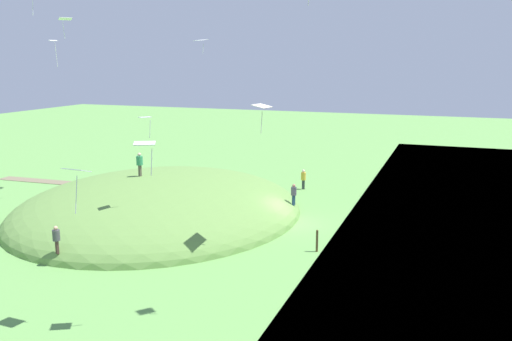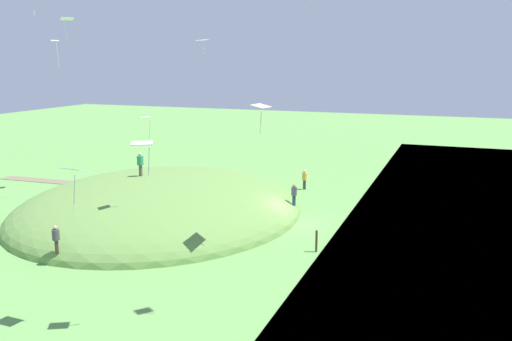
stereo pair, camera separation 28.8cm
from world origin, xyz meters
name	(u,v)px [view 2 (the right image)]	position (x,y,z in m)	size (l,w,h in m)	color
ground_plane	(291,223)	(0.00, 0.00, 0.00)	(160.00, 160.00, 0.00)	#609749
grass_hill	(160,212)	(9.97, 0.77, 0.00)	(20.76, 23.14, 5.41)	#618C42
dirt_path	(75,183)	(22.23, -4.71, 0.02)	(15.99, 1.46, 0.04)	#71654D
person_with_child	(140,161)	(11.49, 0.86, 3.77)	(0.64, 0.64, 1.77)	brown
person_on_hilltop	(294,192)	(0.33, -1.78, 1.80)	(0.55, 0.55, 1.60)	navy
person_walking_path	(56,236)	(9.86, 11.98, 1.67)	(0.54, 0.54, 1.60)	#422B27
person_near_shore	(305,177)	(1.86, -10.02, 1.11)	(0.57, 0.57, 1.77)	#2E3637
kite_3	(261,107)	(-0.38, 7.05, 8.67)	(0.93, 1.23, 1.59)	white
kite_4	(202,40)	(10.07, -7.02, 12.76)	(1.42, 1.31, 1.19)	white
kite_5	(55,44)	(19.45, -0.22, 12.39)	(0.68, 0.74, 2.06)	white
kite_6	(145,119)	(7.19, 6.67, 7.71)	(0.80, 0.85, 1.30)	white
kite_7	(74,172)	(4.14, 16.97, 6.67)	(1.02, 0.71, 1.98)	white
kite_8	(67,20)	(20.76, -3.32, 14.45)	(1.21, 1.24, 1.71)	white
kite_9	(142,145)	(1.25, 16.29, 7.86)	(1.02, 0.92, 1.39)	white
mooring_post	(316,241)	(-3.09, 4.90, 0.67)	(0.14, 0.14, 1.34)	brown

